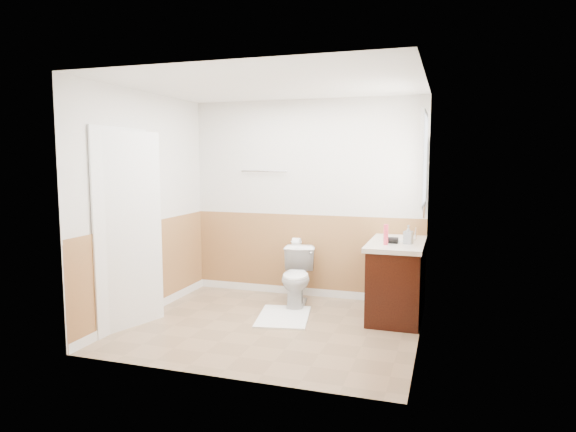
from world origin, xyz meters
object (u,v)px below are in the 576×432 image
(bath_mat, at_px, (284,317))
(vanity_cabinet, at_px, (397,281))
(soap_dispenser, at_px, (408,234))
(lotion_bottle, at_px, (386,235))
(toilet, at_px, (297,277))

(bath_mat, xyz_separation_m, vanity_cabinet, (1.19, 0.45, 0.39))
(soap_dispenser, bearing_deg, vanity_cabinet, 133.53)
(lotion_bottle, bearing_deg, toilet, 162.29)
(lotion_bottle, bearing_deg, vanity_cabinet, 70.56)
(toilet, height_order, soap_dispenser, soap_dispenser)
(bath_mat, distance_m, lotion_bottle, 1.45)
(vanity_cabinet, relative_size, soap_dispenser, 5.49)
(soap_dispenser, bearing_deg, lotion_bottle, -144.50)
(lotion_bottle, bearing_deg, soap_dispenser, 35.50)
(toilet, height_order, bath_mat, toilet)
(toilet, height_order, lotion_bottle, lotion_bottle)
(toilet, bearing_deg, vanity_cabinet, -13.73)
(vanity_cabinet, xyz_separation_m, lotion_bottle, (-0.10, -0.28, 0.56))
(soap_dispenser, bearing_deg, toilet, 171.71)
(vanity_cabinet, height_order, lotion_bottle, lotion_bottle)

